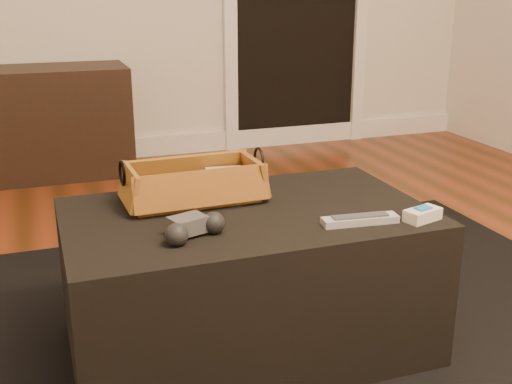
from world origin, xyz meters
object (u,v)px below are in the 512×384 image
object	(u,v)px
game_controller	(193,227)
silver_remote	(360,220)
tv_remote	(189,195)
cream_gadget	(423,214)
ottoman	(247,280)
wicker_basket	(194,185)

from	to	relation	value
game_controller	silver_remote	size ratio (longest dim) A/B	0.86
tv_remote	silver_remote	xyz separation A→B (m)	(0.39, -0.31, -0.01)
tv_remote	cream_gadget	bearing A→B (deg)	-39.49
ottoman	wicker_basket	xyz separation A→B (m)	(-0.12, 0.13, 0.26)
wicker_basket	cream_gadget	distance (m)	0.64
wicker_basket	cream_gadget	bearing A→B (deg)	-33.68
tv_remote	game_controller	distance (m)	0.26
cream_gadget	wicker_basket	bearing A→B (deg)	146.32
silver_remote	wicker_basket	bearing A→B (deg)	138.66
game_controller	cream_gadget	size ratio (longest dim) A/B	1.62
ottoman	wicker_basket	bearing A→B (deg)	131.24
ottoman	cream_gadget	size ratio (longest dim) A/B	8.96
ottoman	game_controller	size ratio (longest dim) A/B	5.54
ottoman	cream_gadget	world-z (taller)	cream_gadget
wicker_basket	cream_gadget	xyz separation A→B (m)	(0.53, -0.36, -0.03)
wicker_basket	game_controller	distance (m)	0.28
tv_remote	ottoman	bearing A→B (deg)	-48.55
tv_remote	wicker_basket	world-z (taller)	wicker_basket
silver_remote	tv_remote	bearing A→B (deg)	141.58
silver_remote	game_controller	bearing A→B (deg)	173.39
wicker_basket	game_controller	world-z (taller)	wicker_basket
game_controller	cream_gadget	world-z (taller)	game_controller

